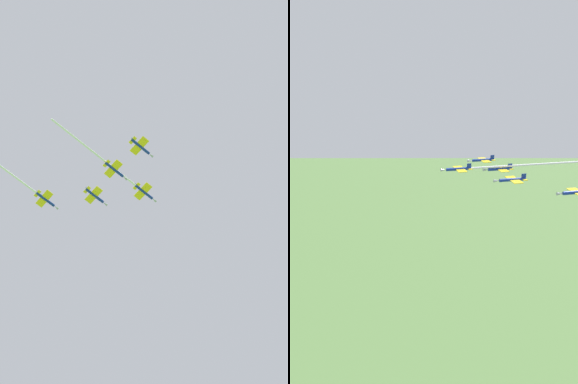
% 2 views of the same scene
% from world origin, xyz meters
% --- Properties ---
extents(jet_lead, '(49.96, 7.68, 2.19)m').
position_xyz_m(jet_lead, '(6.95, -15.63, 211.00)').
color(jet_lead, navy).
extents(jet_port_inner, '(10.52, 7.68, 2.19)m').
position_xyz_m(jet_port_inner, '(7.35, -28.86, 210.52)').
color(jet_port_inner, navy).
extents(jet_starboard_inner, '(10.52, 7.68, 2.19)m').
position_xyz_m(jet_starboard_inner, '(5.24, -2.50, 210.07)').
color(jet_starboard_inner, navy).
extents(jet_port_outer, '(10.52, 7.68, 2.19)m').
position_xyz_m(jet_port_outer, '(7.61, -15.57, 210.17)').
color(jet_port_outer, navy).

